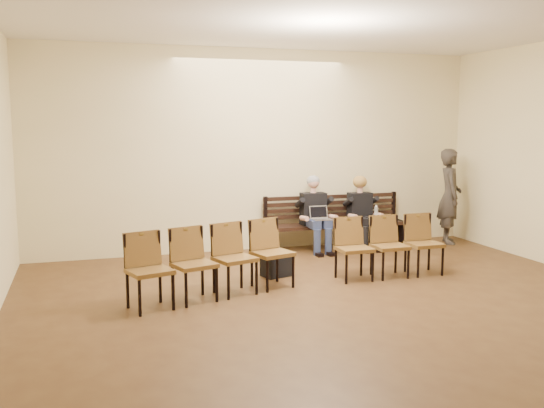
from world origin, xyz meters
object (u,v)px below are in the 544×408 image
at_px(chair_row_back, 390,247).
at_px(bag, 277,266).
at_px(bench, 336,235).
at_px(laptop, 321,221).
at_px(seated_man, 315,215).
at_px(water_bottle, 376,219).
at_px(passerby, 450,189).
at_px(chair_row_front, 215,262).
at_px(seated_woman, 362,215).

bearing_deg(chair_row_back, bag, 160.98).
bearing_deg(bench, bag, -135.52).
distance_m(laptop, bag, 1.78).
bearing_deg(bag, seated_man, 51.43).
height_order(water_bottle, passerby, passerby).
xyz_separation_m(water_bottle, chair_row_back, (-0.65, -1.71, -0.12)).
relative_size(seated_man, chair_row_front, 0.57).
distance_m(seated_man, bag, 1.96).
height_order(passerby, chair_row_back, passerby).
distance_m(seated_woman, chair_row_front, 3.91).
bearing_deg(chair_row_back, seated_woman, 75.20).
distance_m(seated_woman, laptop, 0.91).
height_order(seated_woman, chair_row_front, seated_woman).
relative_size(seated_man, bag, 3.04).
height_order(water_bottle, bag, water_bottle).
bearing_deg(passerby, bag, 133.37).
relative_size(laptop, water_bottle, 1.42).
bearing_deg(bench, seated_man, -165.06).
distance_m(water_bottle, chair_row_front, 3.85).
distance_m(seated_man, chair_row_back, 2.06).
distance_m(seated_woman, passerby, 1.79).
bearing_deg(seated_woman, bench, 165.03).
bearing_deg(bag, laptop, 45.98).
bearing_deg(passerby, chair_row_front, 137.40).
bearing_deg(bag, bench, 44.48).
bearing_deg(laptop, seated_woman, 6.64).
relative_size(seated_man, laptop, 3.93).
bearing_deg(chair_row_front, laptop, 24.91).
relative_size(laptop, chair_row_front, 0.14).
bearing_deg(seated_man, seated_woman, 0.00).
height_order(bench, seated_woman, seated_woman).
height_order(water_bottle, chair_row_front, chair_row_front).
distance_m(bag, chair_row_back, 1.67).
xyz_separation_m(water_bottle, bag, (-2.21, -1.18, -0.41)).
distance_m(laptop, water_bottle, 1.00).
relative_size(bench, chair_row_front, 1.15).
relative_size(laptop, passerby, 0.16).
xyz_separation_m(laptop, passerby, (2.62, 0.14, 0.44)).
height_order(seated_man, laptop, seated_man).
height_order(seated_man, seated_woman, seated_man).
bearing_deg(laptop, chair_row_back, -87.34).
distance_m(laptop, chair_row_back, 1.82).
bearing_deg(laptop, bench, 31.35).
relative_size(water_bottle, chair_row_back, 0.14).
bearing_deg(passerby, seated_man, 111.32).
bearing_deg(laptop, seated_man, 86.82).
height_order(laptop, chair_row_front, chair_row_front).
relative_size(bag, passerby, 0.21).
relative_size(laptop, bag, 0.77).
distance_m(seated_man, chair_row_front, 3.23).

